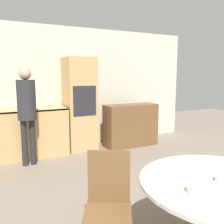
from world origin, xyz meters
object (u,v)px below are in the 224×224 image
bowl_far (223,179)px  chair_far_left (108,199)px  oven_unit (80,104)px  person_standing (27,105)px  sideboard (131,125)px  dining_table (221,206)px  bowl_centre (197,189)px

bowl_far → chair_far_left: bearing=144.4°
oven_unit → person_standing: bearing=-156.3°
person_standing → bowl_far: size_ratio=13.47×
sideboard → dining_table: 3.59m
person_standing → sideboard: bearing=5.6°
sideboard → bowl_centre: (-1.54, -3.43, 0.30)m
sideboard → person_standing: size_ratio=0.70×
bowl_centre → bowl_far: (0.33, 0.04, 0.00)m
oven_unit → chair_far_left: 3.29m
chair_far_left → person_standing: (-0.27, 2.63, 0.55)m
chair_far_left → dining_table: bearing=-5.8°
chair_far_left → person_standing: 2.70m
dining_table → person_standing: person_standing is taller
sideboard → chair_far_left: bearing=-124.6°
sideboard → bowl_far: size_ratio=9.36×
person_standing → bowl_centre: (0.70, -3.21, -0.31)m
chair_far_left → bowl_far: 0.97m
sideboard → bowl_far: sideboard is taller
dining_table → bowl_far: bearing=-103.3°
person_standing → bowl_far: (1.03, -3.18, -0.31)m
chair_far_left → oven_unit: bearing=103.7°
bowl_centre → bowl_far: bearing=6.8°
oven_unit → chair_far_left: oven_unit is taller
oven_unit → chair_far_left: bearing=-105.7°
dining_table → chair_far_left: 0.93m
person_standing → bowl_far: 3.35m
sideboard → dining_table: bearing=-109.6°
sideboard → dining_table: (-1.20, -3.39, 0.06)m
person_standing → bowl_centre: 3.30m
bowl_far → person_standing: bearing=107.9°
sideboard → bowl_far: 3.61m
person_standing → dining_table: bearing=-72.0°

